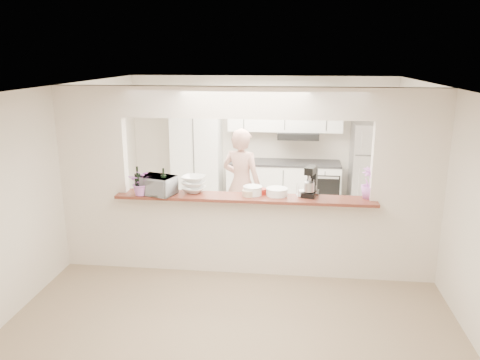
% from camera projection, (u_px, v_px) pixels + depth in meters
% --- Properties ---
extents(floor, '(6.00, 6.00, 0.00)m').
position_uv_depth(floor, '(245.00, 271.00, 6.45)').
color(floor, gray).
rests_on(floor, ground).
extents(tile_overlay, '(5.00, 2.90, 0.01)m').
position_uv_depth(tile_overlay, '(254.00, 230.00, 7.93)').
color(tile_overlay, beige).
rests_on(tile_overlay, floor).
extents(partition, '(5.00, 0.15, 2.50)m').
position_uv_depth(partition, '(245.00, 166.00, 6.06)').
color(partition, silver).
rests_on(partition, floor).
extents(bar_counter, '(3.40, 0.38, 1.09)m').
position_uv_depth(bar_counter, '(245.00, 232.00, 6.29)').
color(bar_counter, silver).
rests_on(bar_counter, floor).
extents(kitchen_cabinets, '(3.15, 0.62, 2.25)m').
position_uv_depth(kitchen_cabinets, '(250.00, 159.00, 8.83)').
color(kitchen_cabinets, silver).
rests_on(kitchen_cabinets, floor).
extents(refrigerator, '(0.75, 0.70, 1.70)m').
position_uv_depth(refrigerator, '(371.00, 169.00, 8.54)').
color(refrigerator, '#A5A4A9').
rests_on(refrigerator, floor).
extents(flower_left, '(0.32, 0.28, 0.35)m').
position_uv_depth(flower_left, '(142.00, 182.00, 6.12)').
color(flower_left, '#C96AB4').
rests_on(flower_left, bar_counter).
extents(wine_bottle_a, '(0.07, 0.07, 0.37)m').
position_uv_depth(wine_bottle_a, '(164.00, 185.00, 6.10)').
color(wine_bottle_a, black).
rests_on(wine_bottle_a, bar_counter).
extents(wine_bottle_b, '(0.08, 0.08, 0.39)m').
position_uv_depth(wine_bottle_b, '(138.00, 184.00, 6.13)').
color(wine_bottle_b, black).
rests_on(wine_bottle_b, bar_counter).
extents(toaster_oven, '(0.53, 0.43, 0.25)m').
position_uv_depth(toaster_oven, '(158.00, 185.00, 6.16)').
color(toaster_oven, '#AFAFB4').
rests_on(toaster_oven, bar_counter).
extents(serving_bowls, '(0.36, 0.36, 0.22)m').
position_uv_depth(serving_bowls, '(193.00, 184.00, 6.26)').
color(serving_bowls, white).
rests_on(serving_bowls, bar_counter).
extents(plate_stack_a, '(0.25, 0.25, 0.12)m').
position_uv_depth(plate_stack_a, '(253.00, 190.00, 6.17)').
color(plate_stack_a, white).
rests_on(plate_stack_a, bar_counter).
extents(plate_stack_b, '(0.28, 0.28, 0.10)m').
position_uv_depth(plate_stack_b, '(277.00, 192.00, 6.13)').
color(plate_stack_b, white).
rests_on(plate_stack_b, bar_counter).
extents(red_bowl, '(0.16, 0.16, 0.07)m').
position_uv_depth(red_bowl, '(261.00, 191.00, 6.21)').
color(red_bowl, maroon).
rests_on(red_bowl, bar_counter).
extents(tan_bowl, '(0.17, 0.17, 0.08)m').
position_uv_depth(tan_bowl, '(249.00, 193.00, 6.12)').
color(tan_bowl, '#CAB18E').
rests_on(tan_bowl, bar_counter).
extents(utensil_caddy, '(0.27, 0.19, 0.23)m').
position_uv_depth(utensil_caddy, '(306.00, 189.00, 6.10)').
color(utensil_caddy, silver).
rests_on(utensil_caddy, bar_counter).
extents(stand_mixer, '(0.24, 0.31, 0.40)m').
position_uv_depth(stand_mixer, '(311.00, 183.00, 6.08)').
color(stand_mixer, black).
rests_on(stand_mixer, bar_counter).
extents(flower_right, '(0.30, 0.30, 0.40)m').
position_uv_depth(flower_right, '(370.00, 183.00, 5.98)').
color(flower_right, '#CD6EC7').
rests_on(flower_right, bar_counter).
extents(person, '(0.75, 0.62, 1.78)m').
position_uv_depth(person, '(241.00, 185.00, 7.40)').
color(person, tan).
rests_on(person, floor).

